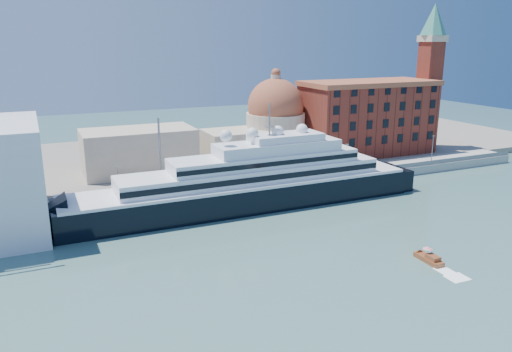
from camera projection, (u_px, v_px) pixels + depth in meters
name	position (u px, v px, depth m)	size (l,w,h in m)	color
ground	(306.00, 240.00, 96.53)	(400.00, 400.00, 0.00)	#325752
quay	(239.00, 188.00, 126.12)	(180.00, 10.00, 2.50)	gray
land	(191.00, 156.00, 162.26)	(260.00, 72.00, 2.00)	slate
quay_fence	(246.00, 186.00, 121.67)	(180.00, 0.10, 1.20)	slate
superyacht	(234.00, 189.00, 113.18)	(93.32, 12.94, 27.89)	black
service_barge	(83.00, 229.00, 100.11)	(11.83, 4.08, 2.65)	white
water_taxi	(429.00, 258.00, 86.82)	(2.08, 5.83, 2.75)	brown
warehouse	(368.00, 117.00, 159.29)	(43.00, 19.00, 23.25)	maroon
campanile	(430.00, 68.00, 164.88)	(8.40, 8.40, 47.00)	maroon
church	(228.00, 133.00, 146.99)	(66.00, 18.00, 25.50)	beige
lamp_posts	(192.00, 162.00, 117.32)	(120.80, 2.40, 18.00)	slate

